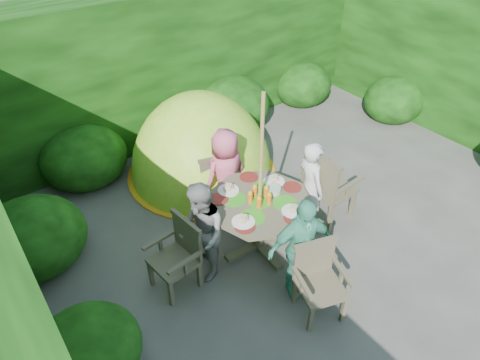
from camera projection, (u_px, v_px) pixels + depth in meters
ground at (341, 240)px, 5.72m from camera, size 60.00×60.00×0.00m
hedge_enclosure at (281, 118)px, 5.83m from camera, size 9.00×9.00×2.50m
patio_table at (260, 209)px, 5.23m from camera, size 1.42×1.42×0.93m
parasol_pole at (260, 179)px, 4.96m from camera, size 0.05×0.05×2.20m
garden_chair_right at (326, 186)px, 5.74m from camera, size 0.61×0.67×1.05m
garden_chair_left at (178, 254)px, 4.87m from camera, size 0.53×0.57×0.87m
garden_chair_back at (214, 177)px, 6.09m from camera, size 0.61×0.57×0.84m
garden_chair_front at (318, 278)px, 4.60m from camera, size 0.63×0.59×0.86m
child_right at (310, 187)px, 5.56m from camera, size 0.41×0.54×1.32m
child_left at (202, 233)px, 4.88m from camera, size 0.66×0.75×1.31m
child_back at (226, 175)px, 5.75m from camera, size 0.69×0.47×1.35m
child_front at (301, 248)px, 4.68m from camera, size 0.84×0.52×1.33m
dome_tent at (203, 173)px, 6.93m from camera, size 2.38×2.38×2.72m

